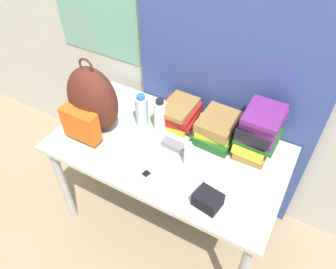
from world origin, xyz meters
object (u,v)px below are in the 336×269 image
object	(u,v)px
sports_bottle	(160,116)
cell_phone	(146,174)
sunscreen_bottle	(188,155)
sunglasses_case	(175,146)
book_stack_right	(259,131)
camera_pouch	(208,200)
water_bottle	(142,111)
backpack	(92,102)
book_stack_center	(218,128)
book_stack_left	(179,113)

from	to	relation	value
sports_bottle	cell_phone	world-z (taller)	sports_bottle
sunscreen_bottle	cell_phone	bearing A→B (deg)	-131.51
sunscreen_bottle	sunglasses_case	world-z (taller)	sunscreen_bottle
book_stack_right	sports_bottle	xyz separation A→B (m)	(-0.55, -0.11, -0.04)
cell_phone	camera_pouch	xyz separation A→B (m)	(0.35, -0.01, 0.03)
sports_bottle	camera_pouch	world-z (taller)	sports_bottle
water_bottle	camera_pouch	xyz separation A→B (m)	(0.58, -0.34, -0.06)
book_stack_right	cell_phone	xyz separation A→B (m)	(-0.44, -0.45, -0.13)
sunscreen_bottle	water_bottle	bearing A→B (deg)	158.16
backpack	water_bottle	distance (m)	0.29
book_stack_center	sunglasses_case	bearing A→B (deg)	-130.64
water_bottle	cell_phone	world-z (taller)	water_bottle
book_stack_left	cell_phone	bearing A→B (deg)	-84.77
book_stack_center	sports_bottle	xyz separation A→B (m)	(-0.32, -0.11, 0.04)
sunscreen_bottle	cell_phone	world-z (taller)	sunscreen_bottle
backpack	book_stack_right	distance (m)	0.93
book_stack_center	backpack	bearing A→B (deg)	-156.66
book_stack_right	sunscreen_bottle	bearing A→B (deg)	-135.36
book_stack_left	sunglasses_case	bearing A→B (deg)	-68.41
book_stack_left	water_bottle	distance (m)	0.23
sports_bottle	cell_phone	xyz separation A→B (m)	(0.11, -0.34, -0.10)
book_stack_right	sunglasses_case	world-z (taller)	book_stack_right
backpack	book_stack_right	size ratio (longest dim) A/B	1.65
sunscreen_bottle	cell_phone	size ratio (longest dim) A/B	1.72
camera_pouch	book_stack_center	bearing A→B (deg)	107.48
book_stack_center	cell_phone	size ratio (longest dim) A/B	3.01
backpack	camera_pouch	size ratio (longest dim) A/B	3.37
backpack	book_stack_center	distance (m)	0.73
water_bottle	sports_bottle	bearing A→B (deg)	4.51
book_stack_right	cell_phone	distance (m)	0.64
book_stack_center	water_bottle	distance (m)	0.46
water_bottle	sunscreen_bottle	world-z (taller)	water_bottle
backpack	book_stack_left	world-z (taller)	backpack
book_stack_left	sports_bottle	size ratio (longest dim) A/B	1.17
book_stack_center	book_stack_right	world-z (taller)	book_stack_right
sports_bottle	camera_pouch	distance (m)	0.58
book_stack_center	water_bottle	xyz separation A→B (m)	(-0.44, -0.12, 0.03)
water_bottle	sunglasses_case	xyz separation A→B (m)	(0.27, -0.08, -0.08)
book_stack_left	camera_pouch	size ratio (longest dim) A/B	1.86
book_stack_right	camera_pouch	xyz separation A→B (m)	(-0.08, -0.46, -0.10)
sunscreen_bottle	camera_pouch	size ratio (longest dim) A/B	1.14
book_stack_center	sunglasses_case	distance (m)	0.27
book_stack_center	book_stack_right	distance (m)	0.24
book_stack_right	camera_pouch	size ratio (longest dim) A/B	2.04
water_bottle	sunglasses_case	size ratio (longest dim) A/B	1.41
camera_pouch	book_stack_right	bearing A→B (deg)	79.80
book_stack_left	book_stack_right	xyz separation A→B (m)	(0.48, 0.00, 0.07)
book_stack_left	cell_phone	distance (m)	0.46
cell_phone	sunglasses_case	world-z (taller)	sunglasses_case
book_stack_left	book_stack_center	distance (m)	0.25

